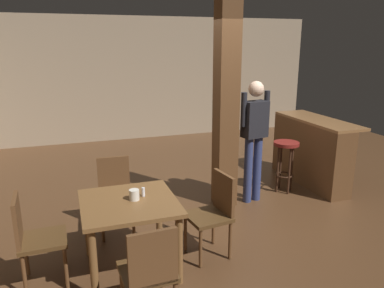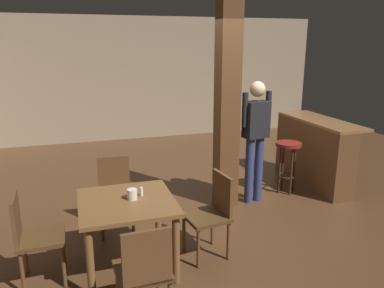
{
  "view_description": "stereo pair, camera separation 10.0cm",
  "coord_description": "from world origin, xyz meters",
  "px_view_note": "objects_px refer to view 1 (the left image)",
  "views": [
    {
      "loc": [
        -1.95,
        -4.22,
        2.21
      ],
      "look_at": [
        -0.55,
        -0.1,
        1.03
      ],
      "focal_mm": 35.0,
      "sensor_mm": 36.0,
      "label": 1
    },
    {
      "loc": [
        -1.86,
        -4.25,
        2.21
      ],
      "look_at": [
        -0.55,
        -0.1,
        1.03
      ],
      "focal_mm": 35.0,
      "sensor_mm": 36.0,
      "label": 2
    }
  ],
  "objects_px": {
    "chair_south": "(149,270)",
    "bar_counter": "(310,151)",
    "chair_north": "(115,191)",
    "standing_person": "(254,133)",
    "salt_shaker": "(143,192)",
    "bar_stool_near": "(286,154)",
    "napkin_cup": "(134,195)",
    "chair_west": "(33,236)",
    "chair_east": "(214,210)",
    "dining_table": "(129,213)"
  },
  "relations": [
    {
      "from": "dining_table",
      "to": "napkin_cup",
      "type": "xyz_separation_m",
      "value": [
        0.06,
        0.01,
        0.18
      ]
    },
    {
      "from": "chair_south",
      "to": "napkin_cup",
      "type": "relative_size",
      "value": 8.51
    },
    {
      "from": "chair_west",
      "to": "standing_person",
      "type": "xyz_separation_m",
      "value": [
        2.82,
        1.1,
        0.5
      ]
    },
    {
      "from": "salt_shaker",
      "to": "standing_person",
      "type": "xyz_separation_m",
      "value": [
        1.78,
        1.05,
        0.22
      ]
    },
    {
      "from": "napkin_cup",
      "to": "salt_shaker",
      "type": "bearing_deg",
      "value": 29.44
    },
    {
      "from": "dining_table",
      "to": "chair_south",
      "type": "xyz_separation_m",
      "value": [
        0.01,
        -0.85,
        -0.1
      ]
    },
    {
      "from": "bar_counter",
      "to": "bar_stool_near",
      "type": "xyz_separation_m",
      "value": [
        -0.59,
        -0.21,
        0.06
      ]
    },
    {
      "from": "dining_table",
      "to": "standing_person",
      "type": "height_order",
      "value": "standing_person"
    },
    {
      "from": "salt_shaker",
      "to": "dining_table",
      "type": "bearing_deg",
      "value": -156.11
    },
    {
      "from": "chair_north",
      "to": "napkin_cup",
      "type": "bearing_deg",
      "value": -84.09
    },
    {
      "from": "chair_west",
      "to": "napkin_cup",
      "type": "relative_size",
      "value": 8.51
    },
    {
      "from": "chair_east",
      "to": "bar_counter",
      "type": "height_order",
      "value": "bar_counter"
    },
    {
      "from": "bar_counter",
      "to": "chair_north",
      "type": "bearing_deg",
      "value": -168.77
    },
    {
      "from": "salt_shaker",
      "to": "chair_south",
      "type": "bearing_deg",
      "value": -99.29
    },
    {
      "from": "chair_north",
      "to": "chair_east",
      "type": "distance_m",
      "value": 1.26
    },
    {
      "from": "chair_south",
      "to": "chair_west",
      "type": "bearing_deg",
      "value": 135.45
    },
    {
      "from": "chair_north",
      "to": "standing_person",
      "type": "bearing_deg",
      "value": 7.75
    },
    {
      "from": "napkin_cup",
      "to": "standing_person",
      "type": "xyz_separation_m",
      "value": [
        1.88,
        1.11,
        0.22
      ]
    },
    {
      "from": "chair_south",
      "to": "salt_shaker",
      "type": "relative_size",
      "value": 9.71
    },
    {
      "from": "standing_person",
      "to": "bar_stool_near",
      "type": "relative_size",
      "value": 2.2
    },
    {
      "from": "chair_west",
      "to": "bar_stool_near",
      "type": "height_order",
      "value": "chair_west"
    },
    {
      "from": "chair_east",
      "to": "napkin_cup",
      "type": "height_order",
      "value": "chair_east"
    },
    {
      "from": "salt_shaker",
      "to": "bar_stool_near",
      "type": "height_order",
      "value": "salt_shaker"
    },
    {
      "from": "chair_north",
      "to": "napkin_cup",
      "type": "distance_m",
      "value": 0.89
    },
    {
      "from": "chair_south",
      "to": "salt_shaker",
      "type": "xyz_separation_m",
      "value": [
        0.15,
        0.92,
        0.27
      ]
    },
    {
      "from": "napkin_cup",
      "to": "bar_counter",
      "type": "relative_size",
      "value": 0.06
    },
    {
      "from": "chair_north",
      "to": "standing_person",
      "type": "distance_m",
      "value": 2.05
    },
    {
      "from": "bar_counter",
      "to": "chair_west",
      "type": "bearing_deg",
      "value": -160.06
    },
    {
      "from": "bar_counter",
      "to": "standing_person",
      "type": "bearing_deg",
      "value": -163.35
    },
    {
      "from": "chair_west",
      "to": "bar_stool_near",
      "type": "distance_m",
      "value": 3.68
    },
    {
      "from": "dining_table",
      "to": "chair_north",
      "type": "bearing_deg",
      "value": 92.01
    },
    {
      "from": "chair_east",
      "to": "bar_counter",
      "type": "relative_size",
      "value": 0.55
    },
    {
      "from": "chair_west",
      "to": "salt_shaker",
      "type": "xyz_separation_m",
      "value": [
        1.04,
        0.05,
        0.27
      ]
    },
    {
      "from": "bar_counter",
      "to": "chair_south",
      "type": "bearing_deg",
      "value": -143.45
    },
    {
      "from": "chair_north",
      "to": "chair_east",
      "type": "xyz_separation_m",
      "value": [
        0.92,
        -0.87,
        0.0
      ]
    },
    {
      "from": "chair_south",
      "to": "bar_counter",
      "type": "relative_size",
      "value": 0.55
    },
    {
      "from": "napkin_cup",
      "to": "bar_stool_near",
      "type": "height_order",
      "value": "napkin_cup"
    },
    {
      "from": "salt_shaker",
      "to": "standing_person",
      "type": "bearing_deg",
      "value": 30.58
    },
    {
      "from": "chair_west",
      "to": "chair_north",
      "type": "xyz_separation_m",
      "value": [
        0.85,
        0.83,
        0.0
      ]
    },
    {
      "from": "bar_stool_near",
      "to": "napkin_cup",
      "type": "bearing_deg",
      "value": -153.27
    },
    {
      "from": "chair_east",
      "to": "napkin_cup",
      "type": "bearing_deg",
      "value": 178.2
    },
    {
      "from": "chair_west",
      "to": "chair_south",
      "type": "xyz_separation_m",
      "value": [
        0.89,
        -0.87,
        0.0
      ]
    },
    {
      "from": "napkin_cup",
      "to": "standing_person",
      "type": "relative_size",
      "value": 0.06
    },
    {
      "from": "chair_south",
      "to": "bar_stool_near",
      "type": "height_order",
      "value": "chair_south"
    },
    {
      "from": "chair_east",
      "to": "salt_shaker",
      "type": "height_order",
      "value": "chair_east"
    },
    {
      "from": "chair_west",
      "to": "chair_east",
      "type": "distance_m",
      "value": 1.77
    },
    {
      "from": "chair_north",
      "to": "bar_counter",
      "type": "height_order",
      "value": "bar_counter"
    },
    {
      "from": "chair_south",
      "to": "bar_counter",
      "type": "bearing_deg",
      "value": 36.55
    },
    {
      "from": "chair_east",
      "to": "dining_table",
      "type": "bearing_deg",
      "value": 179.16
    },
    {
      "from": "bar_counter",
      "to": "bar_stool_near",
      "type": "bearing_deg",
      "value": -160.52
    }
  ]
}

